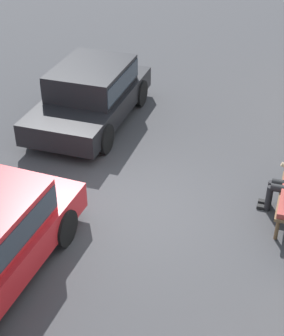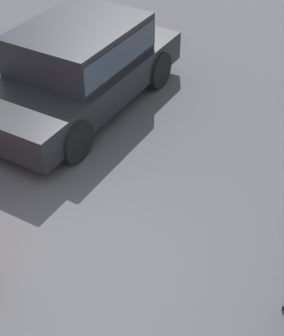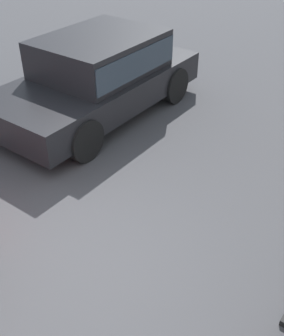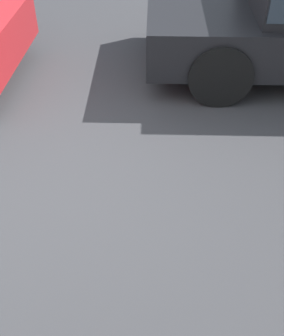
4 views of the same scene
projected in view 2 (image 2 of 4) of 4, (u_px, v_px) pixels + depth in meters
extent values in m
plane|color=#38383A|center=(86.00, 279.00, 6.15)|extent=(60.00, 60.00, 0.00)
cube|color=black|center=(77.00, 79.00, 8.85)|extent=(4.19, 1.93, 0.53)
cube|color=black|center=(80.00, 44.00, 8.59)|extent=(2.19, 1.69, 0.65)
cube|color=#28333D|center=(80.00, 44.00, 8.59)|extent=(2.14, 1.72, 0.46)
cylinder|color=black|center=(76.00, 141.00, 7.73)|extent=(0.70, 0.19, 0.70)
cylinder|color=black|center=(159.00, 70.00, 9.48)|extent=(0.70, 0.19, 0.70)
cylinder|color=black|center=(79.00, 48.00, 10.18)|extent=(0.70, 0.19, 0.70)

